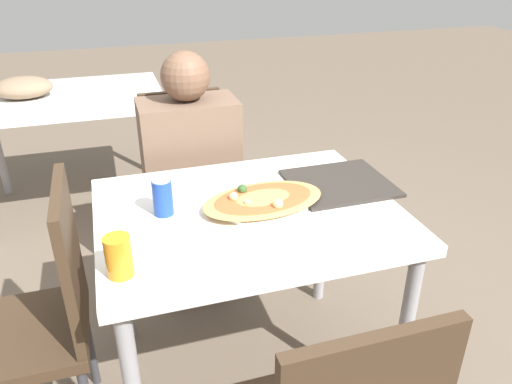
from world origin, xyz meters
TOP-DOWN VIEW (x-y plane):
  - ground_plane at (0.00, 0.00)m, footprint 14.00×14.00m
  - dining_table at (0.00, 0.00)m, footprint 1.01×0.79m
  - chair_far_seated at (-0.08, 0.73)m, footprint 0.40×0.40m
  - chair_side_left at (-0.69, -0.06)m, footprint 0.40×0.40m
  - person_seated at (-0.08, 0.61)m, footprint 0.42×0.27m
  - pizza_main at (0.05, 0.01)m, footprint 0.46×0.31m
  - soda_can at (-0.28, 0.05)m, footprint 0.07×0.07m
  - drink_glass at (-0.44, -0.25)m, footprint 0.07×0.07m
  - serving_tray at (0.38, 0.08)m, footprint 0.36×0.33m
  - background_table at (-0.67, 1.64)m, footprint 1.10×0.80m

SIDE VIEW (x-z plane):
  - ground_plane at x=0.00m, z-range 0.00..0.00m
  - chair_far_seated at x=-0.08m, z-range 0.05..0.98m
  - chair_side_left at x=-0.69m, z-range 0.05..0.98m
  - dining_table at x=0.00m, z-range 0.28..1.03m
  - person_seated at x=-0.08m, z-range 0.11..1.26m
  - background_table at x=-0.67m, z-range 0.25..1.12m
  - serving_tray at x=0.38m, z-range 0.74..0.75m
  - pizza_main at x=0.05m, z-range 0.73..0.79m
  - drink_glass at x=-0.44m, z-range 0.74..0.86m
  - soda_can at x=-0.28m, z-range 0.74..0.87m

